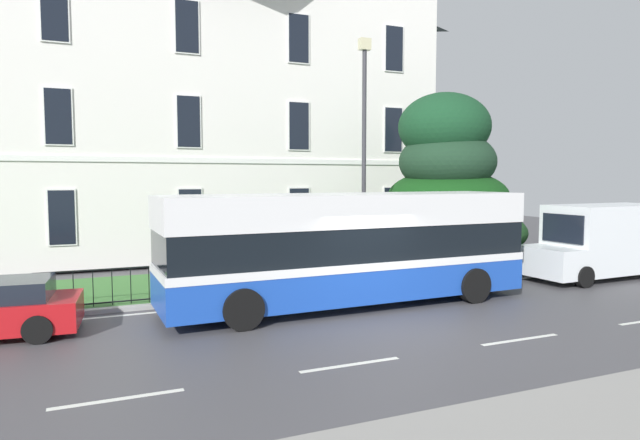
{
  "coord_description": "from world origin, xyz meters",
  "views": [
    {
      "loc": [
        -6.31,
        -10.56,
        3.42
      ],
      "look_at": [
        0.34,
        5.16,
        2.1
      ],
      "focal_mm": 30.61,
      "sensor_mm": 36.0,
      "label": 1
    }
  ],
  "objects_px": {
    "georgian_townhouse": "(220,103)",
    "street_lamp_post": "(364,145)",
    "evergreen_tree": "(446,193)",
    "single_decker_bus": "(349,247)",
    "litter_bin": "(235,268)",
    "white_panel_van": "(603,241)"
  },
  "relations": [
    {
      "from": "georgian_townhouse",
      "to": "street_lamp_post",
      "type": "height_order",
      "value": "georgian_townhouse"
    },
    {
      "from": "evergreen_tree",
      "to": "street_lamp_post",
      "type": "height_order",
      "value": "street_lamp_post"
    },
    {
      "from": "single_decker_bus",
      "to": "street_lamp_post",
      "type": "relative_size",
      "value": 1.31
    },
    {
      "from": "georgian_townhouse",
      "to": "evergreen_tree",
      "type": "bearing_deg",
      "value": -49.4
    },
    {
      "from": "georgian_townhouse",
      "to": "single_decker_bus",
      "type": "distance_m",
      "value": 13.59
    },
    {
      "from": "street_lamp_post",
      "to": "evergreen_tree",
      "type": "bearing_deg",
      "value": 21.73
    },
    {
      "from": "georgian_townhouse",
      "to": "litter_bin",
      "type": "height_order",
      "value": "georgian_townhouse"
    },
    {
      "from": "single_decker_bus",
      "to": "white_panel_van",
      "type": "height_order",
      "value": "single_decker_bus"
    },
    {
      "from": "georgian_townhouse",
      "to": "single_decker_bus",
      "type": "bearing_deg",
      "value": -87.2
    },
    {
      "from": "georgian_townhouse",
      "to": "evergreen_tree",
      "type": "distance_m",
      "value": 11.4
    },
    {
      "from": "single_decker_bus",
      "to": "litter_bin",
      "type": "distance_m",
      "value": 3.82
    },
    {
      "from": "white_panel_van",
      "to": "street_lamp_post",
      "type": "bearing_deg",
      "value": -18.43
    },
    {
      "from": "georgian_townhouse",
      "to": "evergreen_tree",
      "type": "relative_size",
      "value": 2.77
    },
    {
      "from": "white_panel_van",
      "to": "single_decker_bus",
      "type": "bearing_deg",
      "value": -0.51
    },
    {
      "from": "single_decker_bus",
      "to": "white_panel_van",
      "type": "relative_size",
      "value": 1.83
    },
    {
      "from": "evergreen_tree",
      "to": "litter_bin",
      "type": "height_order",
      "value": "evergreen_tree"
    },
    {
      "from": "georgian_townhouse",
      "to": "street_lamp_post",
      "type": "relative_size",
      "value": 2.35
    },
    {
      "from": "white_panel_van",
      "to": "litter_bin",
      "type": "bearing_deg",
      "value": -14.0
    },
    {
      "from": "georgian_townhouse",
      "to": "white_panel_van",
      "type": "bearing_deg",
      "value": -49.68
    },
    {
      "from": "white_panel_van",
      "to": "street_lamp_post",
      "type": "relative_size",
      "value": 0.71
    },
    {
      "from": "white_panel_van",
      "to": "street_lamp_post",
      "type": "distance_m",
      "value": 8.91
    },
    {
      "from": "litter_bin",
      "to": "evergreen_tree",
      "type": "bearing_deg",
      "value": 10.13
    }
  ]
}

